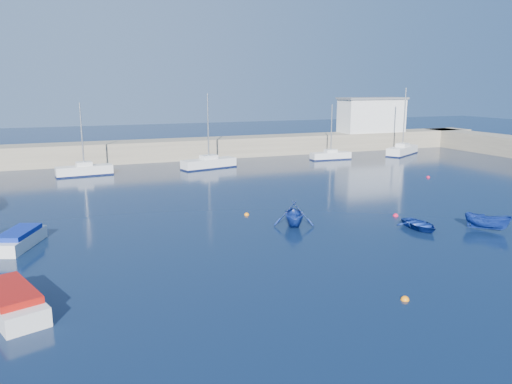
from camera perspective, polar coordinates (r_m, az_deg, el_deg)
name	(u,v)px	position (r m, az deg, el deg)	size (l,w,h in m)	color
ground	(393,279)	(26.61, 15.35, -9.58)	(220.00, 220.00, 0.00)	#0C1B36
back_wall	(181,149)	(67.84, -8.53, 4.86)	(96.00, 4.50, 2.60)	gray
right_arm	(512,146)	(78.99, 27.24, 4.66)	(4.50, 32.00, 2.60)	gray
harbor_office	(372,116)	(79.81, 13.07, 8.48)	(10.00, 4.00, 5.00)	silver
sailboat_5	(84,170)	(57.65, -19.02, 2.38)	(6.04, 2.23, 7.87)	silver
sailboat_6	(209,163)	(59.66, -5.42, 3.32)	(6.90, 3.40, 8.77)	silver
sailboat_7	(331,155)	(67.30, 8.52, 4.15)	(5.51, 1.76, 7.23)	silver
sailboat_8	(402,150)	(74.34, 16.38, 4.61)	(7.11, 5.43, 9.34)	silver
motorboat_0	(11,301)	(24.43, -26.24, -11.08)	(3.33, 5.35, 1.13)	silver
motorboat_1	(20,239)	(33.63, -25.39, -4.88)	(3.04, 4.59, 1.06)	silver
dinghy_center	(420,225)	(35.93, 18.21, -3.57)	(2.20, 3.08, 0.64)	navy
dinghy_left	(294,214)	(34.98, 4.35, -2.48)	(2.83, 3.28, 1.73)	navy
dinghy_right	(487,222)	(37.32, 24.94, -3.13)	(1.12, 2.97, 1.15)	navy
buoy_0	(405,300)	(24.34, 16.65, -11.74)	(0.40, 0.40, 0.40)	orange
buoy_1	(396,216)	(39.06, 15.66, -2.67)	(0.41, 0.41, 0.41)	red
buoy_3	(247,215)	(37.92, -1.07, -2.65)	(0.38, 0.38, 0.38)	orange
buoy_4	(428,177)	(56.55, 19.09, 1.58)	(0.38, 0.38, 0.38)	red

